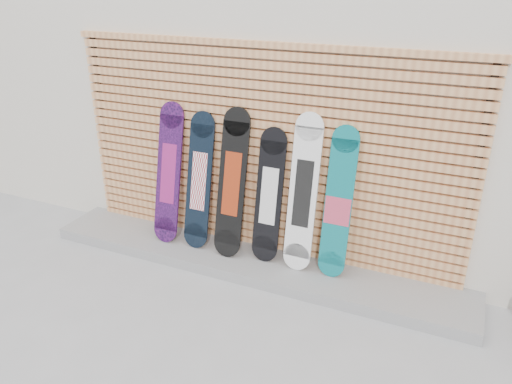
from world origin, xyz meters
TOP-DOWN VIEW (x-y plane):
  - ground at (0.00, 0.00)m, footprint 80.00×80.00m
  - building at (0.50, 3.50)m, footprint 12.00×5.00m
  - concrete_step at (-0.15, 0.68)m, footprint 4.60×0.70m
  - slat_wall at (-0.15, 0.97)m, footprint 4.26×0.08m
  - snowboard_0 at (-1.15, 0.76)m, footprint 0.29×0.37m
  - snowboard_1 at (-0.78, 0.77)m, footprint 0.28×0.35m
  - snowboard_2 at (-0.38, 0.76)m, footprint 0.30×0.38m
  - snowboard_3 at (0.01, 0.80)m, footprint 0.28×0.29m
  - snowboard_4 at (0.37, 0.79)m, footprint 0.28×0.31m
  - snowboard_5 at (0.73, 0.80)m, footprint 0.26×0.29m

SIDE VIEW (x-z plane):
  - ground at x=0.00m, z-range 0.00..0.00m
  - concrete_step at x=-0.15m, z-range 0.00..0.12m
  - snowboard_3 at x=0.01m, z-range 0.12..1.50m
  - snowboard_1 at x=-0.78m, z-range 0.12..1.57m
  - snowboard_5 at x=0.73m, z-range 0.11..1.59m
  - snowboard_0 at x=-1.15m, z-range 0.12..1.64m
  - snowboard_2 at x=-0.38m, z-range 0.12..1.66m
  - snowboard_4 at x=0.37m, z-range 0.12..1.69m
  - slat_wall at x=-0.15m, z-range 0.06..2.35m
  - building at x=0.50m, z-range 0.00..3.60m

